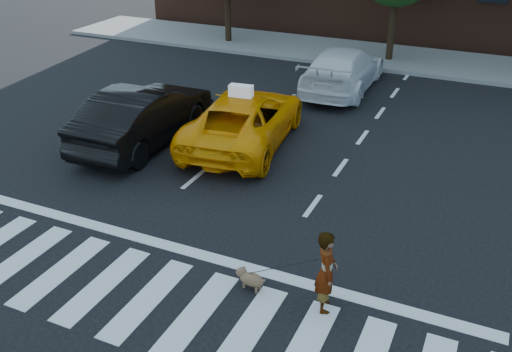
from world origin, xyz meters
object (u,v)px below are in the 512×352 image
Objects in this scene: black_sedan at (144,115)px; dog at (250,278)px; woman at (326,272)px; white_suv at (343,69)px; taxi at (244,119)px.

black_sedan reaches higher than dog.
white_suv is at bearing -6.69° from woman.
taxi is at bearing 126.44° from dog.
white_suv is (1.15, 5.78, 0.03)m from taxi.
white_suv is 8.05× the size of dog.
white_suv is at bearing -108.30° from taxi.
black_sedan is at bearing 16.52° from taxi.
taxi is 1.01× the size of white_suv.
taxi is at bearing 14.41° from woman.
black_sedan is 8.44m from woman.
black_sedan is at bearing 33.57° from woman.
dog is (-1.43, -0.04, -0.57)m from woman.
white_suv reaches higher than dog.
taxi is 6.65m from dog.
woman is (6.97, -4.76, -0.05)m from black_sedan.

